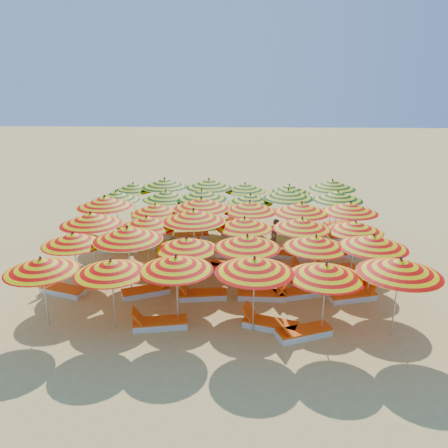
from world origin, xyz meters
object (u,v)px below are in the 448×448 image
Objects in this scene: umbrella_5 at (400,267)px; umbrella_6 at (73,239)px; lounger_21 at (238,235)px; umbrella_14 at (194,215)px; umbrella_12 at (91,219)px; umbrella_30 at (133,187)px; umbrella_18 at (105,202)px; umbrella_19 at (155,208)px; umbrella_35 at (332,184)px; umbrella_1 at (111,267)px; umbrella_32 at (209,183)px; lounger_12 at (312,272)px; umbrella_24 at (116,196)px; lounger_26 at (340,224)px; lounger_7 at (296,293)px; lounger_10 at (207,266)px; lounger_4 at (147,291)px; lounger_24 at (220,224)px; umbrella_3 at (254,265)px; lounger_23 at (147,219)px; lounger_20 at (192,235)px; lounger_11 at (232,267)px; umbrella_33 at (245,187)px; beachgoer_b at (276,233)px; lounger_22 at (345,238)px; umbrella_26 at (202,194)px; lounger_2 at (303,332)px; umbrella_20 at (201,203)px; umbrella_25 at (166,195)px; lounger_9 at (137,269)px; lounger_3 at (62,289)px; umbrella_9 at (247,242)px; umbrella_34 at (289,189)px; umbrella_11 at (373,241)px; umbrella_17 at (355,226)px; umbrella_31 at (165,183)px; umbrella_2 at (176,263)px; lounger_6 at (263,295)px; lounger_25 at (235,221)px; lounger_13 at (335,269)px; lounger_17 at (286,254)px; umbrella_15 at (244,223)px; umbrella_4 at (326,271)px; lounger_1 at (269,324)px; umbrella_23 at (350,207)px; umbrella_16 at (302,224)px; lounger_18 at (332,251)px; umbrella_22 at (301,208)px; lounger_8 at (353,295)px; umbrella_29 at (338,196)px; lounger_0 at (159,323)px.

umbrella_5 reaches higher than umbrella_6.
umbrella_14 is at bearing 91.37° from lounger_21.
umbrella_12 reaches higher than umbrella_30.
umbrella_19 is at bearing 2.38° from umbrella_18.
umbrella_1 is at bearing -129.04° from umbrella_35.
umbrella_32 is 8.13m from lounger_12.
umbrella_24 reaches higher than lounger_26.
lounger_7 and lounger_10 have the same top height.
lounger_4 is 1.00× the size of lounger_24.
lounger_23 is (-5.74, 10.96, -2.09)m from umbrella_3.
lounger_11 is at bearing -70.41° from lounger_20.
umbrella_33 is 3.89m from beachgoer_b.
umbrella_30 is at bearing -13.44° from lounger_22.
umbrella_26 is 9.77m from lounger_2.
umbrella_20 is at bearing 78.29° from lounger_21.
lounger_23 is (-1.55, 2.24, -1.99)m from umbrella_25.
umbrella_6 is 1.57× the size of lounger_9.
umbrella_26 is at bearing 105.75° from umbrella_3.
lounger_3 is (-4.82, -4.21, -2.23)m from umbrella_20.
umbrella_9 is at bearing -47.15° from umbrella_19.
lounger_12 and lounger_21 have the same top height.
umbrella_34 is 1.61× the size of lounger_7.
umbrella_11 is (4.35, 0.12, 0.04)m from umbrella_9.
lounger_4 is at bearing -134.24° from umbrella_35.
umbrella_17 is 1.07× the size of umbrella_31.
lounger_24 is (0.79, 10.18, -2.01)m from umbrella_2.
lounger_12 is at bearing -36.27° from umbrella_30.
lounger_2 and lounger_6 have the same top height.
umbrella_24 is (-0.16, 6.00, 0.07)m from umbrella_6.
lounger_13 is at bearing -56.88° from lounger_25.
umbrella_2 reaches higher than lounger_17.
lounger_21 is (-0.42, 6.50, -2.03)m from umbrella_9.
umbrella_15 is 2.49m from lounger_10.
umbrella_32 reaches higher than umbrella_15.
umbrella_2 is at bearing -162.51° from umbrella_11.
umbrella_4 is 1.75× the size of lounger_6.
umbrella_4 is at bearing 107.57° from lounger_17.
lounger_1 is at bearing -85.62° from lounger_6.
umbrella_33 is 1.50× the size of lounger_11.
umbrella_11 is at bearing -91.89° from umbrella_23.
umbrella_18 reaches higher than umbrella_19.
lounger_13 is (1.47, 0.18, -1.99)m from umbrella_16.
lounger_26 is at bearing -93.75° from lounger_18.
umbrella_22 is 1.50× the size of lounger_8.
umbrella_9 is 8.98m from lounger_25.
lounger_8 is 1.00× the size of lounger_13.
umbrella_23 is 4.22m from umbrella_35.
umbrella_29 is 11.29m from lounger_0.
lounger_21 is (0.19, 4.04, 0.00)m from lounger_11.
umbrella_2 is 1.13× the size of umbrella_33.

